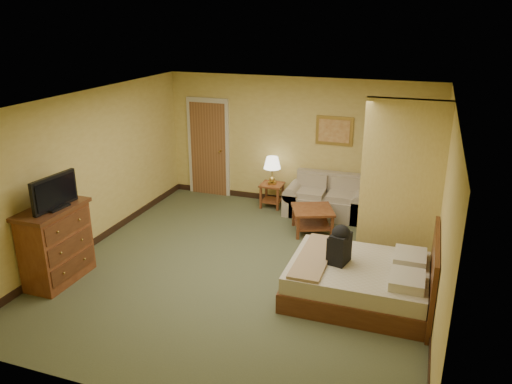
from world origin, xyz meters
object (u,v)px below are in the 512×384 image
at_px(dresser, 56,244).
at_px(bed, 363,280).
at_px(coffee_table, 312,215).
at_px(loveseat, 327,202).

distance_m(dresser, bed, 4.41).
xyz_separation_m(coffee_table, bed, (1.17, -1.97, -0.04)).
height_order(loveseat, bed, bed).
height_order(coffee_table, bed, bed).
distance_m(loveseat, coffee_table, 0.89).
height_order(loveseat, dresser, dresser).
bearing_deg(dresser, bed, 12.51).
height_order(dresser, bed, dresser).
bearing_deg(loveseat, coffee_table, -95.15).
relative_size(coffee_table, bed, 0.47).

